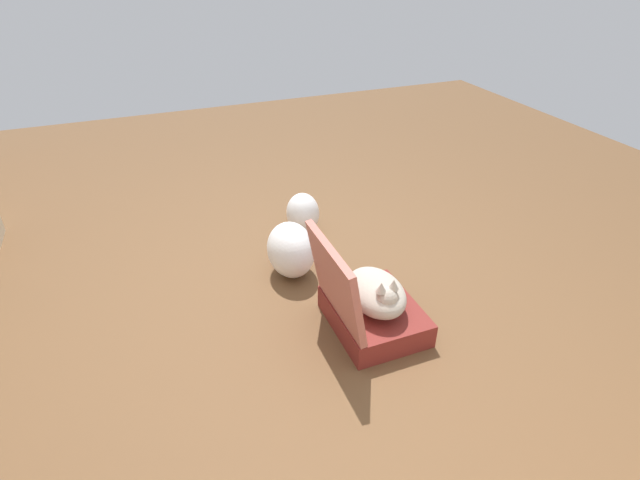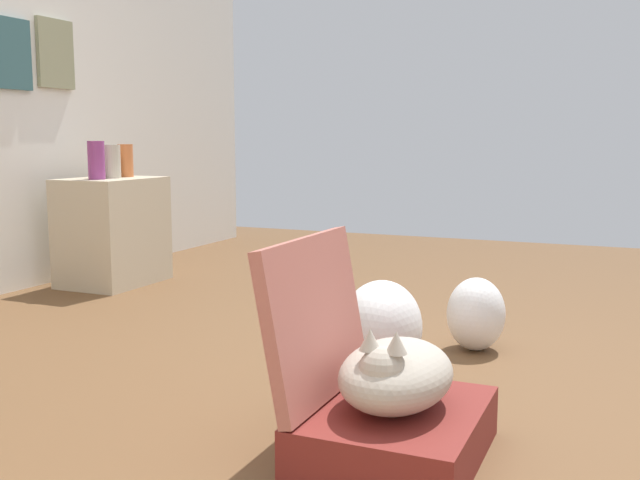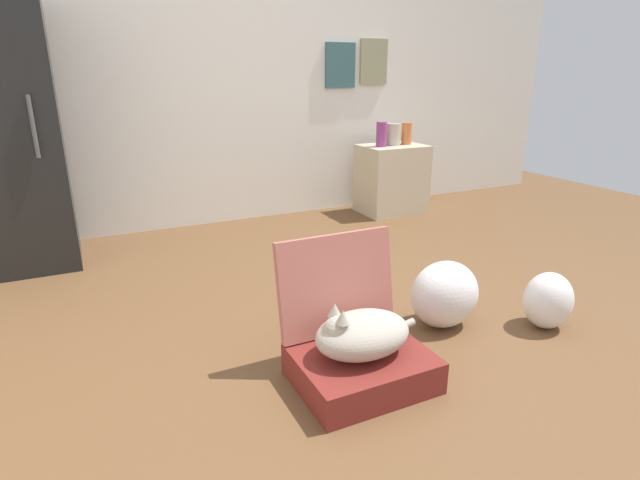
{
  "view_description": "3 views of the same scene",
  "coord_description": "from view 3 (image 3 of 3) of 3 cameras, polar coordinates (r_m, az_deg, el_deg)",
  "views": [
    {
      "loc": [
        -2.1,
        0.68,
        1.77
      ],
      "look_at": [
        -0.09,
        -0.11,
        0.43
      ],
      "focal_mm": 27.66,
      "sensor_mm": 36.0,
      "label": 1
    },
    {
      "loc": [
        -2.1,
        -0.86,
        0.82
      ],
      "look_at": [
        -0.24,
        -0.05,
        0.54
      ],
      "focal_mm": 41.47,
      "sensor_mm": 36.0,
      "label": 2
    },
    {
      "loc": [
        -1.27,
        -1.82,
        1.21
      ],
      "look_at": [
        -0.41,
        -0.03,
        0.54
      ],
      "focal_mm": 28.18,
      "sensor_mm": 36.0,
      "label": 3
    }
  ],
  "objects": [
    {
      "name": "cat",
      "position": [
        2.01,
        4.64,
        -10.56
      ],
      "size": [
        0.48,
        0.28,
        0.23
      ],
      "color": "#B2A899",
      "rests_on": "suitcase_base"
    },
    {
      "name": "refrigerator",
      "position": [
        3.66,
        -32.52,
        9.81
      ],
      "size": [
        0.67,
        0.63,
        1.65
      ],
      "color": "black",
      "rests_on": "ground"
    },
    {
      "name": "plastic_bag_white",
      "position": [
        2.55,
        13.96,
        -5.99
      ],
      "size": [
        0.35,
        0.28,
        0.33
      ],
      "primitive_type": "ellipsoid",
      "color": "white",
      "rests_on": "ground"
    },
    {
      "name": "side_table",
      "position": [
        4.52,
        8.12,
        6.86
      ],
      "size": [
        0.55,
        0.41,
        0.6
      ],
      "primitive_type": "cube",
      "color": "beige",
      "rests_on": "ground"
    },
    {
      "name": "vase_short",
      "position": [
        4.54,
        9.81,
        11.83
      ],
      "size": [
        0.09,
        0.09,
        0.19
      ],
      "primitive_type": "cylinder",
      "color": "#CC6B38",
      "rests_on": "side_table"
    },
    {
      "name": "suitcase_lid",
      "position": [
        2.14,
        1.88,
        -5.01
      ],
      "size": [
        0.53,
        0.11,
        0.43
      ],
      "primitive_type": "cube",
      "rotation": [
        1.39,
        0.0,
        0.0
      ],
      "color": "#B26356",
      "rests_on": "suitcase_base"
    },
    {
      "name": "vase_round",
      "position": [
        4.47,
        8.31,
        11.78
      ],
      "size": [
        0.13,
        0.13,
        0.18
      ],
      "primitive_type": "cylinder",
      "color": "#B7AD99",
      "rests_on": "side_table"
    },
    {
      "name": "vase_tall",
      "position": [
        4.37,
        6.99,
        11.83
      ],
      "size": [
        0.09,
        0.09,
        0.21
      ],
      "primitive_type": "cylinder",
      "color": "#8C387A",
      "rests_on": "side_table"
    },
    {
      "name": "ground_plane",
      "position": [
        2.53,
        8.16,
        -10.08
      ],
      "size": [
        7.68,
        7.68,
        0.0
      ],
      "primitive_type": "plane",
      "color": "brown",
      "rests_on": "ground"
    },
    {
      "name": "plastic_bag_clear",
      "position": [
        2.71,
        24.48,
        -6.27
      ],
      "size": [
        0.24,
        0.22,
        0.28
      ],
      "primitive_type": "ellipsoid",
      "color": "white",
      "rests_on": "ground"
    },
    {
      "name": "wall_back",
      "position": [
        4.28,
        -9.01,
        19.67
      ],
      "size": [
        6.4,
        0.15,
        2.6
      ],
      "color": "silver",
      "rests_on": "ground"
    },
    {
      "name": "suitcase_base",
      "position": [
        2.1,
        4.74,
        -14.29
      ],
      "size": [
        0.53,
        0.43,
        0.13
      ],
      "primitive_type": "cube",
      "color": "maroon",
      "rests_on": "ground"
    }
  ]
}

